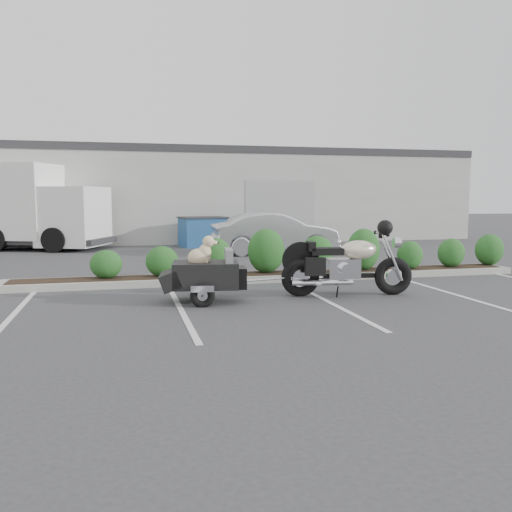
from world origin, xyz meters
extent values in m
plane|color=#38383A|center=(0.00, 0.00, 0.00)|extent=(90.00, 90.00, 0.00)
cube|color=#9E9E93|center=(1.00, 2.20, 0.07)|extent=(12.00, 1.00, 0.15)
cube|color=#9EA099|center=(0.00, 17.00, 2.00)|extent=(26.00, 10.00, 4.00)
torus|color=black|center=(0.88, 0.03, 0.37)|extent=(0.77, 0.30, 0.75)
torus|color=black|center=(2.71, -0.24, 0.37)|extent=(0.77, 0.30, 0.75)
cylinder|color=silver|center=(0.88, 0.03, 0.37)|extent=(0.33, 0.18, 0.31)
cylinder|color=silver|center=(2.71, -0.24, 0.37)|extent=(0.28, 0.15, 0.27)
cylinder|color=silver|center=(2.61, -0.34, 0.78)|extent=(0.49, 0.13, 0.99)
cylinder|color=silver|center=(2.65, -0.12, 0.78)|extent=(0.49, 0.13, 0.99)
cylinder|color=silver|center=(2.45, -0.21, 1.21)|extent=(0.15, 0.78, 0.04)
cylinder|color=silver|center=(2.76, -0.25, 1.03)|extent=(0.16, 0.22, 0.20)
sphere|color=black|center=(2.36, -0.53, 1.34)|extent=(0.33, 0.33, 0.29)
cube|color=silver|center=(1.71, -0.09, 0.54)|extent=(0.66, 0.47, 0.38)
cube|color=black|center=(1.82, -0.11, 0.39)|extent=(1.01, 0.26, 0.09)
ellipsoid|color=beige|center=(2.01, -0.14, 0.89)|extent=(0.79, 0.52, 0.37)
cube|color=black|center=(1.38, -0.04, 0.87)|extent=(0.66, 0.42, 0.13)
cube|color=black|center=(1.08, 0.00, 0.97)|extent=(0.18, 0.35, 0.18)
cylinder|color=silver|center=(1.24, -0.23, 0.29)|extent=(1.18, 0.27, 0.10)
cylinder|color=silver|center=(1.30, 0.17, 0.29)|extent=(1.18, 0.27, 0.10)
cube|color=black|center=(1.06, -0.31, 0.62)|extent=(0.40, 0.21, 0.34)
cube|color=black|center=(-0.98, -0.10, 0.50)|extent=(1.28, 0.97, 0.47)
cube|color=slate|center=(-0.56, -0.17, 0.81)|extent=(0.24, 0.71, 0.34)
cube|color=slate|center=(-0.93, -0.11, 0.62)|extent=(0.88, 0.80, 0.04)
cube|color=black|center=(-1.59, -0.01, 0.42)|extent=(0.54, 0.86, 0.41)
cube|color=black|center=(-0.36, -0.20, 0.45)|extent=(0.30, 0.59, 0.38)
torus|color=black|center=(-1.11, -0.56, 0.20)|extent=(0.45, 0.19, 0.44)
torus|color=black|center=(-0.97, 0.37, 0.20)|extent=(0.45, 0.19, 0.44)
cube|color=silver|center=(-1.11, -0.61, 0.34)|extent=(0.41, 0.15, 0.11)
cube|color=silver|center=(-0.96, 0.43, 0.34)|extent=(0.41, 0.15, 0.11)
cylinder|color=black|center=(-1.04, -0.09, 0.20)|extent=(0.19, 1.00, 0.04)
cylinder|color=silver|center=(-0.10, -0.24, 0.37)|extent=(0.67, 0.14, 0.04)
ellipsoid|color=beige|center=(-1.09, -0.10, 0.82)|extent=(0.46, 0.34, 0.34)
ellipsoid|color=beige|center=(-0.99, -0.12, 0.91)|extent=(0.27, 0.26, 0.31)
sphere|color=beige|center=(-0.93, -0.13, 1.11)|extent=(0.24, 0.24, 0.21)
ellipsoid|color=beige|center=(-0.83, -0.14, 1.09)|extent=(0.17, 0.11, 0.08)
sphere|color=black|center=(-0.76, -0.15, 1.09)|extent=(0.05, 0.05, 0.04)
ellipsoid|color=beige|center=(-0.98, -0.18, 1.14)|extent=(0.06, 0.05, 0.12)
ellipsoid|color=beige|center=(-0.96, -0.06, 1.14)|extent=(0.06, 0.05, 0.12)
cylinder|color=beige|center=(-0.97, -0.19, 0.70)|extent=(0.06, 0.06, 0.13)
cylinder|color=beige|center=(-0.95, -0.06, 0.70)|extent=(0.06, 0.06, 0.13)
imported|color=#B3B3BA|center=(2.56, 7.79, 0.70)|extent=(4.28, 1.58, 1.40)
cube|color=navy|center=(0.58, 10.98, 0.56)|extent=(1.86, 1.43, 1.11)
cube|color=#2D2D30|center=(0.58, 10.98, 1.13)|extent=(1.97, 1.54, 0.06)
cube|color=white|center=(-4.15, 10.87, 1.21)|extent=(2.66, 2.81, 2.13)
cube|color=black|center=(-4.15, 10.87, 0.92)|extent=(0.79, 1.73, 0.97)
cube|color=#2D2D30|center=(-6.20, 11.74, 0.34)|extent=(7.09, 4.61, 0.19)
cylinder|color=black|center=(-4.74, 9.96, 0.44)|extent=(0.91, 0.59, 0.87)
cylinder|color=black|center=(-3.91, 11.93, 0.44)|extent=(0.91, 0.59, 0.87)
cylinder|color=black|center=(-5.97, 12.80, 0.44)|extent=(0.91, 0.59, 0.87)
camera|label=1|loc=(-2.42, -9.81, 1.91)|focal=38.00mm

